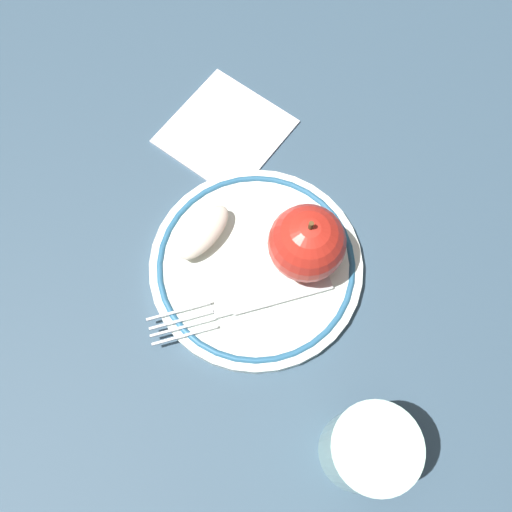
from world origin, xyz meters
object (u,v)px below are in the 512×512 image
Objects in this scene: plate at (256,266)px; apple_slice_front at (201,234)px; fork at (247,306)px; drinking_glass at (367,450)px; napkin_folded at (225,131)px; apple_red_whole at (307,243)px.

apple_slice_front is (0.02, -0.06, 0.02)m from plate.
fork is (0.04, 0.02, 0.01)m from plate.
apple_slice_front is 0.74× the size of drinking_glass.
plate is 1.77× the size of napkin_folded.
napkin_folded is at bearing -106.77° from apple_red_whole.
apple_red_whole reaches higher than fork.
apple_slice_front is 0.41× the size of fork.
napkin_folded is (-0.09, -0.13, -0.00)m from plate.
plate is 2.30× the size of drinking_glass.
plate is at bearing -78.33° from apple_slice_front.
napkin_folded is at bearing -114.18° from drinking_glass.
drinking_glass is 0.35m from napkin_folded.
drinking_glass reaches higher than napkin_folded.
fork is 0.20m from napkin_folded.
fork is at bearing 33.79° from plate.
fork reaches higher than plate.
apple_slice_front is 0.13m from napkin_folded.
fork is (0.07, -0.00, -0.03)m from apple_red_whole.
apple_red_whole is 0.18m from drinking_glass.
drinking_glass is at bearing 111.74° from fork.
fork is 1.81× the size of drinking_glass.
apple_slice_front reaches higher than napkin_folded.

